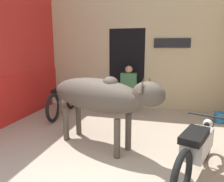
{
  "coord_description": "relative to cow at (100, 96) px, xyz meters",
  "views": [
    {
      "loc": [
        1.01,
        -2.47,
        1.83
      ],
      "look_at": [
        -0.11,
        1.81,
        0.93
      ],
      "focal_mm": 35.0,
      "sensor_mm": 36.0,
      "label": 1
    }
  ],
  "objects": [
    {
      "name": "cow",
      "position": [
        0.0,
        0.0,
        0.0
      ],
      "size": [
        2.35,
        1.31,
        1.39
      ],
      "color": "#4C4238",
      "rests_on": "ground_plane"
    },
    {
      "name": "motorcycle_far",
      "position": [
        -1.57,
        1.61,
        -0.5
      ],
      "size": [
        0.58,
        1.93,
        0.81
      ],
      "color": "black",
      "rests_on": "ground_plane"
    },
    {
      "name": "wall_back_with_doorway",
      "position": [
        0.09,
        3.08,
        0.81
      ],
      "size": [
        5.28,
        0.94,
        4.11
      ],
      "color": "#C6B289",
      "rests_on": "ground_plane"
    },
    {
      "name": "wall_left_shopfront",
      "position": [
        -2.56,
        0.83,
        1.02
      ],
      "size": [
        0.25,
        4.02,
        4.11
      ],
      "color": "red",
      "rests_on": "ground_plane"
    },
    {
      "name": "motorcycle_near",
      "position": [
        1.6,
        -0.63,
        -0.51
      ],
      "size": [
        0.84,
        1.92,
        0.8
      ],
      "color": "black",
      "rests_on": "ground_plane"
    },
    {
      "name": "shopkeeper_seated",
      "position": [
        0.08,
        2.38,
        -0.28
      ],
      "size": [
        0.44,
        0.33,
        1.31
      ],
      "color": "brown",
      "rests_on": "ground_plane"
    },
    {
      "name": "plastic_stool",
      "position": [
        -0.24,
        2.52,
        -0.71
      ],
      "size": [
        0.35,
        0.35,
        0.48
      ],
      "color": "#2856B2",
      "rests_on": "ground_plane"
    },
    {
      "name": "bucket",
      "position": [
        2.44,
        1.98,
        -0.84
      ],
      "size": [
        0.26,
        0.26,
        0.26
      ],
      "color": "#23669E",
      "rests_on": "ground_plane"
    }
  ]
}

